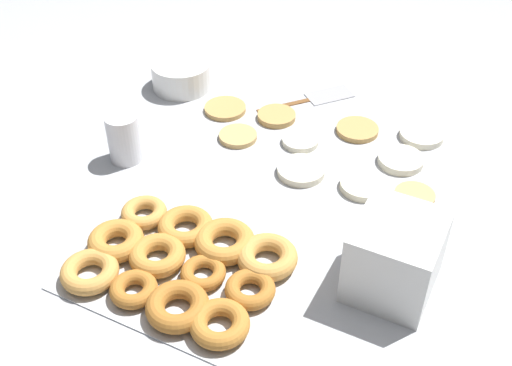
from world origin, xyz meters
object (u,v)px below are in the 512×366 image
object	(u,v)px
pancake_3	(301,170)
pancake_5	(225,109)
pancake_1	(401,160)
pancake_6	(363,185)
pancake_9	(300,141)
paper_cup	(124,138)
batter_bowl	(181,75)
pancake_8	(422,135)
container_stack	(395,256)
pancake_2	(357,130)
spatula	(319,97)
pancake_0	(277,116)
donut_tray	(182,264)
pancake_7	(414,197)
pancake_4	(238,136)

from	to	relation	value
pancake_3	pancake_5	world-z (taller)	pancake_3
pancake_1	pancake_6	world-z (taller)	same
pancake_1	pancake_9	distance (m)	0.22
pancake_5	paper_cup	distance (m)	0.28
batter_bowl	pancake_8	bearing A→B (deg)	5.11
pancake_5	container_stack	size ratio (longest dim) A/B	0.65
pancake_9	batter_bowl	distance (m)	0.38
pancake_2	spatula	world-z (taller)	pancake_2
pancake_1	paper_cup	size ratio (longest dim) A/B	0.90
pancake_1	pancake_8	world-z (taller)	same
pancake_5	spatula	distance (m)	0.24
pancake_6	container_stack	distance (m)	0.27
pancake_2	pancake_8	world-z (taller)	pancake_8
pancake_0	pancake_1	size ratio (longest dim) A/B	0.92
pancake_0	donut_tray	xyz separation A→B (m)	(0.06, -0.52, 0.01)
pancake_6	container_stack	xyz separation A→B (m)	(0.13, -0.23, 0.06)
pancake_5	spatula	world-z (taller)	pancake_5
pancake_6	pancake_9	xyz separation A→B (m)	(-0.18, 0.09, -0.00)
pancake_0	pancake_5	size ratio (longest dim) A/B	0.90
container_stack	spatula	xyz separation A→B (m)	(-0.34, 0.51, -0.07)
pancake_0	pancake_5	world-z (taller)	pancake_0
pancake_3	pancake_5	xyz separation A→B (m)	(-0.26, 0.14, -0.00)
pancake_6	pancake_0	bearing A→B (deg)	150.39
pancake_7	pancake_8	size ratio (longest dim) A/B	0.82
pancake_1	pancake_6	distance (m)	0.13
pancake_1	pancake_5	distance (m)	0.44
pancake_0	paper_cup	bearing A→B (deg)	-127.89
pancake_3	pancake_9	bearing A→B (deg)	114.99
pancake_0	pancake_6	xyz separation A→B (m)	(0.27, -0.15, 0.00)
pancake_1	pancake_2	world-z (taller)	pancake_1
pancake_3	pancake_9	size ratio (longest dim) A/B	1.23
pancake_9	paper_cup	size ratio (longest dim) A/B	0.75
pancake_4	pancake_7	bearing A→B (deg)	-3.76
pancake_4	container_stack	xyz separation A→B (m)	(0.44, -0.27, 0.06)
pancake_9	donut_tray	size ratio (longest dim) A/B	0.21
pancake_4	pancake_0	bearing A→B (deg)	68.86
pancake_3	container_stack	distance (m)	0.35
pancake_3	paper_cup	bearing A→B (deg)	-160.83
donut_tray	pancake_8	bearing A→B (deg)	65.75
pancake_4	pancake_5	distance (m)	0.12
pancake_9	pancake_8	bearing A→B (deg)	31.25
pancake_6	pancake_1	bearing A→B (deg)	69.74
pancake_9	donut_tray	xyz separation A→B (m)	(-0.03, -0.45, 0.01)
pancake_1	pancake_2	xyz separation A→B (m)	(-0.12, 0.07, -0.00)
pancake_4	batter_bowl	bearing A→B (deg)	149.70
pancake_6	donut_tray	distance (m)	0.42
pancake_1	pancake_3	bearing A→B (deg)	-144.24
pancake_3	pancake_7	world-z (taller)	same
pancake_5	pancake_7	size ratio (longest dim) A/B	1.22
pancake_8	pancake_7	bearing A→B (deg)	-78.15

